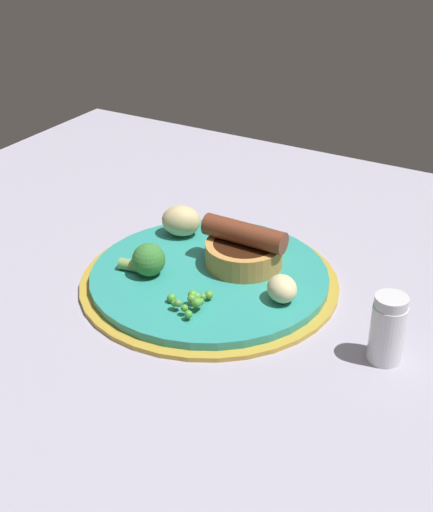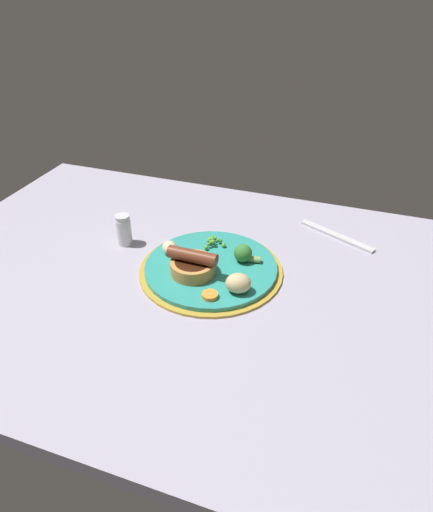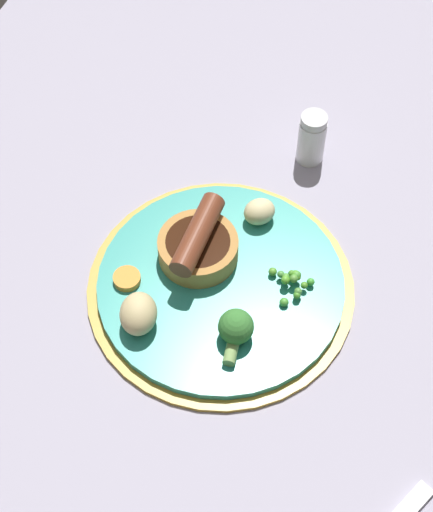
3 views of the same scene
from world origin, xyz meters
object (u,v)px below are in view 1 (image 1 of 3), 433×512
Objects in this scene: potato_chunk_1 at (282,289)px; carrot_slice_0 at (226,229)px; dinner_plate at (209,279)px; sausage_pudding at (242,250)px; pea_pile at (191,301)px; broccoli_floret_near at (147,260)px; salt_shaker at (388,329)px; potato_chunk_0 at (181,221)px.

potato_chunk_1 is 16.20cm from carrot_slice_0.
dinner_plate is 2.95× the size of sausage_pudding.
pea_pile is (-2.08, 7.05, 1.79)cm from dinner_plate.
dinner_plate is 4.78cm from sausage_pudding.
salt_shaker is at bearing -7.69° from broccoli_floret_near.
carrot_slice_0 is at bearing -72.12° from pea_pile.
sausage_pudding is 2.07× the size of potato_chunk_0.
carrot_slice_0 is (-2.44, -12.87, -1.32)cm from broccoli_floret_near.
carrot_slice_0 is at bearing -39.98° from potato_chunk_1.
sausage_pudding is 10.17cm from pea_pile.
broccoli_floret_near is 15.03cm from potato_chunk_1.
pea_pile is at bearing 39.81° from potato_chunk_1.
salt_shaker is (-20.92, 3.51, 2.81)cm from dinner_plate.
dinner_plate is 5.22× the size of broccoli_floret_near.
salt_shaker is (-11.72, 2.40, 0.59)cm from potato_chunk_1.
broccoli_floret_near and potato_chunk_0 have the same top height.
potato_chunk_0 is 5.53cm from carrot_slice_0.
carrot_slice_0 is at bearing 71.42° from broccoli_floret_near.
potato_chunk_0 reaches higher than potato_chunk_1.
sausage_pudding is 3.32× the size of carrot_slice_0.
sausage_pudding reaches higher than dinner_plate.
dinner_plate is 6.09× the size of potato_chunk_0.
carrot_slice_0 is at bearing -71.06° from dinner_plate.
broccoli_floret_near is at bearing 100.60° from potato_chunk_0.
broccoli_floret_near is (8.02, 6.66, -0.23)cm from sausage_pudding.
potato_chunk_1 is at bearing -30.91° from sausage_pudding.
pea_pile is 0.73× the size of salt_shaker.
potato_chunk_0 is at bearing -18.63° from salt_shaker.
potato_chunk_0 is (1.80, -9.64, 0.13)cm from broccoli_floret_near.
broccoli_floret_near is (7.70, -3.45, 0.76)cm from pea_pile.
pea_pile is 19.19cm from salt_shaker.
dinner_plate is 4.13× the size of salt_shaker.
potato_chunk_1 is at bearing 1.64° from broccoli_floret_near.
salt_shaker is at bearing 152.05° from carrot_slice_0.
potato_chunk_1 is at bearing 156.72° from potato_chunk_0.
salt_shaker is (-18.84, -3.53, 1.02)cm from pea_pile.
potato_chunk_1 is 0.52× the size of salt_shaker.
salt_shaker is at bearing -18.91° from sausage_pudding.
sausage_pudding is at bearing -91.77° from pea_pile.
dinner_plate is at bearing -6.90° from potato_chunk_1.
dinner_plate is at bearing 24.76° from broccoli_floret_near.
potato_chunk_1 reaches higher than dinner_plate.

